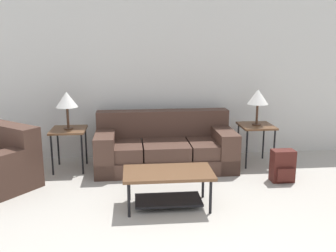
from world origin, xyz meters
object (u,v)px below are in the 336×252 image
(table_lamp_right, at_px, (258,98))
(backpack, at_px, (283,166))
(table_lamp_left, at_px, (67,100))
(coffee_table, at_px, (168,181))
(side_table_left, at_px, (69,133))
(side_table_right, at_px, (256,129))
(couch, at_px, (165,148))

(table_lamp_right, bearing_deg, backpack, -80.85)
(table_lamp_left, height_order, backpack, table_lamp_left)
(table_lamp_right, height_order, backpack, table_lamp_right)
(coffee_table, distance_m, side_table_left, 1.96)
(table_lamp_left, bearing_deg, table_lamp_right, 0.00)
(coffee_table, xyz_separation_m, table_lamp_left, (-1.32, 1.43, 0.72))
(table_lamp_left, bearing_deg, coffee_table, -47.17)
(side_table_left, bearing_deg, backpack, -14.84)
(coffee_table, bearing_deg, table_lamp_left, 132.83)
(side_table_left, bearing_deg, side_table_right, 0.00)
(couch, relative_size, side_table_left, 3.33)
(couch, relative_size, coffee_table, 2.02)
(coffee_table, distance_m, side_table_right, 2.08)
(coffee_table, distance_m, backpack, 1.75)
(coffee_table, xyz_separation_m, side_table_right, (1.50, 1.43, 0.23))
(coffee_table, height_order, side_table_left, side_table_left)
(side_table_right, bearing_deg, couch, -178.89)
(side_table_left, height_order, table_lamp_right, table_lamp_right)
(coffee_table, height_order, table_lamp_right, table_lamp_right)
(coffee_table, relative_size, side_table_right, 1.65)
(coffee_table, distance_m, table_lamp_left, 2.08)
(couch, relative_size, table_lamp_right, 3.78)
(couch, xyz_separation_m, coffee_table, (-0.08, -1.40, 0.02))
(backpack, bearing_deg, table_lamp_left, 165.16)
(couch, height_order, table_lamp_right, table_lamp_right)
(couch, distance_m, backpack, 1.71)
(coffee_table, bearing_deg, backpack, 21.79)
(table_lamp_left, bearing_deg, side_table_right, 0.00)
(coffee_table, height_order, table_lamp_left, table_lamp_left)
(backpack, bearing_deg, coffee_table, -158.21)
(side_table_right, xyz_separation_m, table_lamp_right, (0.00, -0.00, 0.49))
(side_table_right, relative_size, backpack, 1.40)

